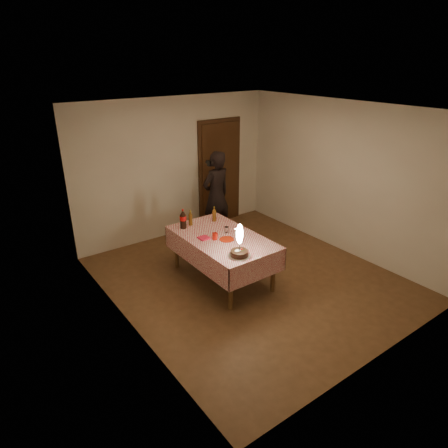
{
  "coord_description": "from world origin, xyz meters",
  "views": [
    {
      "loc": [
        -3.55,
        -4.18,
        3.26
      ],
      "look_at": [
        -0.35,
        0.22,
        0.95
      ],
      "focal_mm": 32.0,
      "sensor_mm": 36.0,
      "label": 1
    }
  ],
  "objects": [
    {
      "name": "clear_cup",
      "position": [
        -0.2,
        0.35,
        0.77
      ],
      "size": [
        0.07,
        0.07,
        0.09
      ],
      "primitive_type": "cylinder",
      "color": "white",
      "rests_on": "dining_table"
    },
    {
      "name": "amber_bottle_right",
      "position": [
        -0.1,
        0.84,
        0.84
      ],
      "size": [
        0.06,
        0.06,
        0.26
      ],
      "color": "#613A10",
      "rests_on": "dining_table"
    },
    {
      "name": "red_plate",
      "position": [
        -0.35,
        0.14,
        0.73
      ],
      "size": [
        0.22,
        0.22,
        0.01
      ],
      "primitive_type": "cylinder",
      "color": "red",
      "rests_on": "dining_table"
    },
    {
      "name": "birthday_cake",
      "position": [
        -0.53,
        -0.38,
        0.86
      ],
      "size": [
        0.31,
        0.31,
        0.47
      ],
      "color": "white",
      "rests_on": "dining_table"
    },
    {
      "name": "room_shell",
      "position": [
        0.03,
        0.08,
        1.65
      ],
      "size": [
        4.04,
        4.54,
        2.62
      ],
      "color": "beige",
      "rests_on": "ground"
    },
    {
      "name": "red_cup",
      "position": [
        -0.49,
        0.25,
        0.78
      ],
      "size": [
        0.08,
        0.08,
        0.1
      ],
      "primitive_type": "cylinder",
      "color": "#B0170C",
      "rests_on": "dining_table"
    },
    {
      "name": "dining_table",
      "position": [
        -0.35,
        0.27,
        0.63
      ],
      "size": [
        1.02,
        1.72,
        0.73
      ],
      "color": "brown",
      "rests_on": "ground"
    },
    {
      "name": "photographer",
      "position": [
        0.48,
        1.6,
        0.84
      ],
      "size": [
        0.66,
        0.49,
        1.68
      ],
      "color": "black",
      "rests_on": "ground"
    },
    {
      "name": "napkin_stack",
      "position": [
        -0.61,
        0.37,
        0.74
      ],
      "size": [
        0.15,
        0.15,
        0.02
      ],
      "primitive_type": "cube",
      "color": "red",
      "rests_on": "dining_table"
    },
    {
      "name": "amber_bottle_left",
      "position": [
        -0.5,
        0.92,
        0.84
      ],
      "size": [
        0.06,
        0.06,
        0.26
      ],
      "color": "#613A10",
      "rests_on": "dining_table"
    },
    {
      "name": "cola_bottle",
      "position": [
        -0.66,
        0.89,
        0.88
      ],
      "size": [
        0.1,
        0.1,
        0.32
      ],
      "color": "black",
      "rests_on": "dining_table"
    },
    {
      "name": "ground",
      "position": [
        0.0,
        0.0,
        0.0
      ],
      "size": [
        4.0,
        4.5,
        0.01
      ],
      "primitive_type": "cube",
      "color": "brown",
      "rests_on": "ground"
    }
  ]
}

